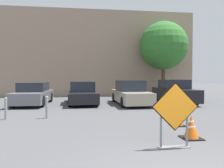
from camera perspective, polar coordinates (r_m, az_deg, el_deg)
name	(u,v)px	position (r m, az deg, el deg)	size (l,w,h in m)	color
ground_plane	(115,106)	(13.04, 0.74, -5.74)	(96.00, 96.00, 0.00)	#4C4C4F
road_closed_sign	(175,112)	(5.46, 16.11, -7.05)	(1.16, 0.20, 1.58)	black
traffic_cone_nearest	(191,127)	(6.55, 19.99, -10.55)	(0.54, 0.54, 0.65)	black
traffic_cone_second	(178,115)	(8.06, 16.78, -7.87)	(0.48, 0.48, 0.75)	black
traffic_cone_third	(171,110)	(9.45, 15.11, -6.68)	(0.49, 0.49, 0.67)	black
parked_car_nearest	(33,94)	(14.57, -19.84, -2.52)	(1.90, 4.46, 1.38)	slate
parked_car_second	(82,93)	(14.26, -7.80, -2.46)	(1.98, 4.62, 1.44)	black
parked_car_third	(130,93)	(13.92, 4.80, -2.45)	(1.90, 4.74, 1.51)	#A39984
parked_car_fourth	(174,92)	(15.12, 15.91, -2.05)	(1.88, 4.53, 1.55)	black
bollard_nearest	(47,107)	(9.45, -16.68, -5.67)	(0.12, 0.12, 0.93)	gray
bollard_second	(6,108)	(9.85, -25.99, -5.58)	(0.12, 0.12, 0.90)	gray
building_facade_backdrop	(84,56)	(22.01, -7.35, 7.37)	(20.24, 5.00, 7.73)	gray
street_tree_behind_lot	(163,46)	(19.47, 13.29, 9.70)	(4.09, 4.09, 6.46)	#513823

